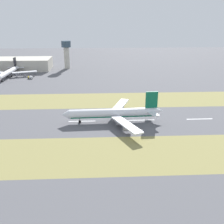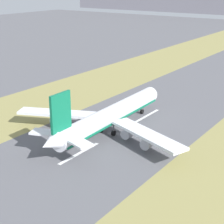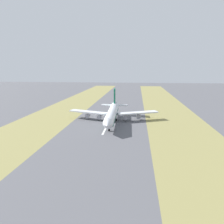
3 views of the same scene
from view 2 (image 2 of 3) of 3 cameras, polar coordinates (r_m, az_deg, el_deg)
ground_plane at (r=127.11m, az=0.34°, el=-3.35°), size 800.00×800.00×0.00m
grass_median_west at (r=155.62m, az=-13.37°, el=0.47°), size 40.00×600.00×0.01m
centreline_dash_mid at (r=113.86m, az=-5.01°, el=-6.28°), size 1.20×18.00×0.01m
centreline_dash_far at (r=144.12m, az=5.27°, el=-0.61°), size 1.20×18.00×0.01m
airplane_main_jet at (r=125.75m, az=-0.48°, el=-0.66°), size 64.10×67.15×20.20m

